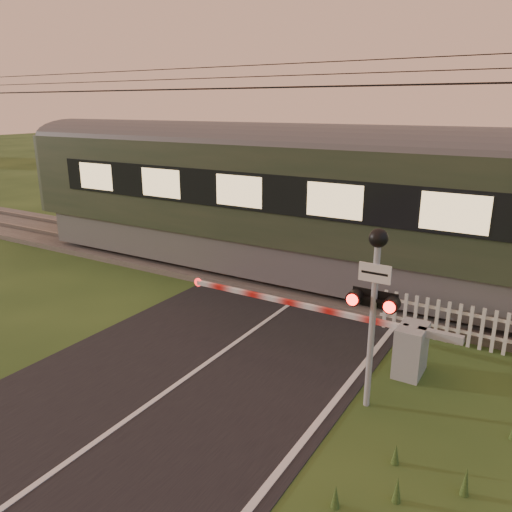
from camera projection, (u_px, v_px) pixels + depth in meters
The scene contains 7 objects.
ground at pixel (173, 388), 9.25m from camera, with size 160.00×160.00×0.00m, color #243D17.
road at pixel (165, 394), 9.05m from camera, with size 6.00×140.00×0.03m.
track_bed at pixel (318, 283), 14.55m from camera, with size 140.00×3.40×0.39m.
overhead_wires at pixel (326, 77), 12.91m from camera, with size 120.00×0.62×0.62m.
boom_gate at pixel (397, 344), 9.75m from camera, with size 6.15×0.78×1.04m.
crossing_signal at pixel (375, 288), 8.10m from camera, with size 0.81×0.34×3.18m.
picket_fence at pixel (459, 324), 10.81m from camera, with size 3.49×0.08×0.95m.
Camera 1 is at (5.53, -6.16, 5.04)m, focal length 35.00 mm.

